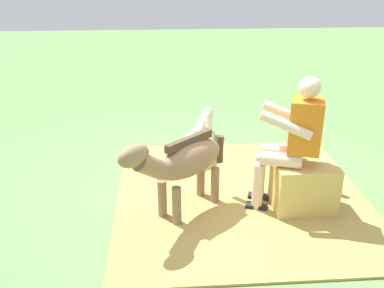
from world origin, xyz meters
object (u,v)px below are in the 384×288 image
object	(u,v)px
hay_bale	(303,187)
person_seated	(291,138)
pony_standing	(183,162)
soda_bottle	(338,186)
pony_lying	(200,140)

from	to	relation	value
hay_bale	person_seated	distance (m)	0.55
hay_bale	person_seated	bearing A→B (deg)	-12.38
pony_standing	soda_bottle	xyz separation A→B (m)	(-1.68, -0.22, -0.45)
hay_bale	pony_standing	xyz separation A→B (m)	(1.21, -0.01, 0.32)
person_seated	hay_bale	bearing A→B (deg)	167.62
pony_lying	soda_bottle	size ratio (longest dim) A/B	5.15
pony_lying	soda_bottle	xyz separation A→B (m)	(-1.39, 1.22, -0.06)
pony_standing	soda_bottle	bearing A→B (deg)	-172.42
pony_lying	soda_bottle	world-z (taller)	pony_lying
pony_standing	soda_bottle	size ratio (longest dim) A/B	4.14
person_seated	soda_bottle	world-z (taller)	person_seated
soda_bottle	pony_lying	bearing A→B (deg)	-41.37
person_seated	pony_standing	size ratio (longest dim) A/B	1.28
pony_standing	pony_lying	world-z (taller)	pony_standing
pony_lying	soda_bottle	distance (m)	1.85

